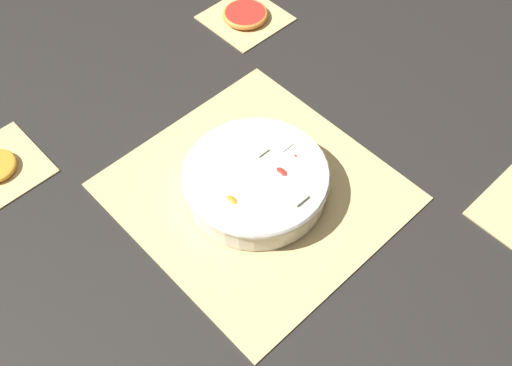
% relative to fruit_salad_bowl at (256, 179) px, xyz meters
% --- Properties ---
extents(ground_plane, '(6.00, 6.00, 0.00)m').
position_rel_fruit_salad_bowl_xyz_m(ground_plane, '(-0.00, 0.00, -0.04)').
color(ground_plane, black).
extents(bamboo_mat_center, '(0.44, 0.42, 0.01)m').
position_rel_fruit_salad_bowl_xyz_m(bamboo_mat_center, '(-0.00, 0.00, -0.03)').
color(bamboo_mat_center, '#D6B775').
rests_on(bamboo_mat_center, ground_plane).
extents(coaster_mat_near_right, '(0.16, 0.16, 0.01)m').
position_rel_fruit_salad_bowl_xyz_m(coaster_mat_near_right, '(0.35, -0.30, -0.03)').
color(coaster_mat_near_right, '#D6B775').
rests_on(coaster_mat_near_right, ground_plane).
extents(fruit_salad_bowl, '(0.25, 0.25, 0.06)m').
position_rel_fruit_salad_bowl_xyz_m(fruit_salad_bowl, '(0.00, 0.00, 0.00)').
color(fruit_salad_bowl, silver).
rests_on(fruit_salad_bowl, bamboo_mat_center).
extents(grapefruit_slice, '(0.10, 0.10, 0.01)m').
position_rel_fruit_salad_bowl_xyz_m(grapefruit_slice, '(0.35, -0.30, -0.02)').
color(grapefruit_slice, red).
rests_on(grapefruit_slice, coaster_mat_near_right).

